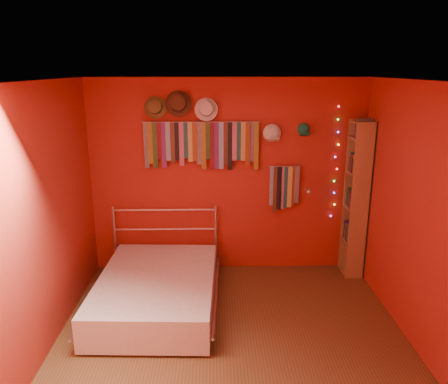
{
  "coord_description": "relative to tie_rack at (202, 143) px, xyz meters",
  "views": [
    {
      "loc": [
        -0.16,
        -3.69,
        2.61
      ],
      "look_at": [
        -0.06,
        0.9,
        1.3
      ],
      "focal_mm": 35.0,
      "sensor_mm": 36.0,
      "label": 1
    }
  ],
  "objects": [
    {
      "name": "bookshelf",
      "position": [
        1.98,
        -0.15,
        -0.69
      ],
      "size": [
        0.25,
        0.34,
        2.0
      ],
      "color": "#A6854B",
      "rests_on": "ground"
    },
    {
      "name": "ground",
      "position": [
        0.32,
        -1.68,
        -1.71
      ],
      "size": [
        3.5,
        3.5,
        0.0
      ],
      "primitive_type": "plane",
      "color": "brown",
      "rests_on": "ground"
    },
    {
      "name": "back_wall",
      "position": [
        0.32,
        0.07,
        -0.46
      ],
      "size": [
        3.5,
        0.02,
        2.5
      ],
      "primitive_type": "cube",
      "color": "maroon",
      "rests_on": "ground"
    },
    {
      "name": "small_tie_rack",
      "position": [
        1.05,
        0.0,
        -0.57
      ],
      "size": [
        0.4,
        0.03,
        0.6
      ],
      "color": "silver",
      "rests_on": "back_wall"
    },
    {
      "name": "right_wall",
      "position": [
        2.07,
        -1.68,
        -0.46
      ],
      "size": [
        0.02,
        3.5,
        2.5
      ],
      "primitive_type": "cube",
      "color": "maroon",
      "rests_on": "ground"
    },
    {
      "name": "ceiling",
      "position": [
        0.32,
        -1.68,
        0.79
      ],
      "size": [
        3.5,
        3.5,
        0.02
      ],
      "primitive_type": "cube",
      "color": "white",
      "rests_on": "back_wall"
    },
    {
      "name": "fedora_brown",
      "position": [
        -0.27,
        -0.03,
        0.49
      ],
      "size": [
        0.32,
        0.17,
        0.32
      ],
      "rotation": [
        1.36,
        0.0,
        0.0
      ],
      "color": "#4B2D1A",
      "rests_on": "back_wall"
    },
    {
      "name": "cap_white",
      "position": [
        0.87,
        0.01,
        0.11
      ],
      "size": [
        0.2,
        0.25,
        0.2
      ],
      "color": "white",
      "rests_on": "back_wall"
    },
    {
      "name": "tie_rack",
      "position": [
        0.0,
        0.0,
        0.0
      ],
      "size": [
        1.45,
        0.03,
        0.6
      ],
      "color": "silver",
      "rests_on": "back_wall"
    },
    {
      "name": "fedora_white",
      "position": [
        0.06,
        -0.03,
        0.42
      ],
      "size": [
        0.28,
        0.15,
        0.28
      ],
      "rotation": [
        1.36,
        0.0,
        0.0
      ],
      "color": "white",
      "rests_on": "back_wall"
    },
    {
      "name": "fedora_olive",
      "position": [
        -0.55,
        -0.03,
        0.44
      ],
      "size": [
        0.27,
        0.15,
        0.27
      ],
      "rotation": [
        1.36,
        0.0,
        0.0
      ],
      "color": "brown",
      "rests_on": "back_wall"
    },
    {
      "name": "left_wall",
      "position": [
        -1.43,
        -1.68,
        -0.46
      ],
      "size": [
        0.02,
        3.5,
        2.5
      ],
      "primitive_type": "cube",
      "color": "maroon",
      "rests_on": "ground"
    },
    {
      "name": "fairy_lights",
      "position": [
        1.7,
        0.03,
        -0.27
      ],
      "size": [
        0.06,
        0.02,
        1.44
      ],
      "color": "#FF3333",
      "rests_on": "back_wall"
    },
    {
      "name": "cap_green",
      "position": [
        1.26,
        0.01,
        0.16
      ],
      "size": [
        0.17,
        0.21,
        0.17
      ],
      "color": "#1C7E5D",
      "rests_on": "back_wall"
    },
    {
      "name": "bed",
      "position": [
        -0.49,
        -0.98,
        -1.5
      ],
      "size": [
        1.42,
        1.88,
        0.89
      ],
      "rotation": [
        0.0,
        0.0,
        -0.04
      ],
      "color": "silver",
      "rests_on": "ground"
    },
    {
      "name": "reading_lamp",
      "position": [
        1.32,
        -0.16,
        -0.59
      ],
      "size": [
        0.07,
        0.28,
        0.08
      ],
      "color": "silver",
      "rests_on": "back_wall"
    }
  ]
}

